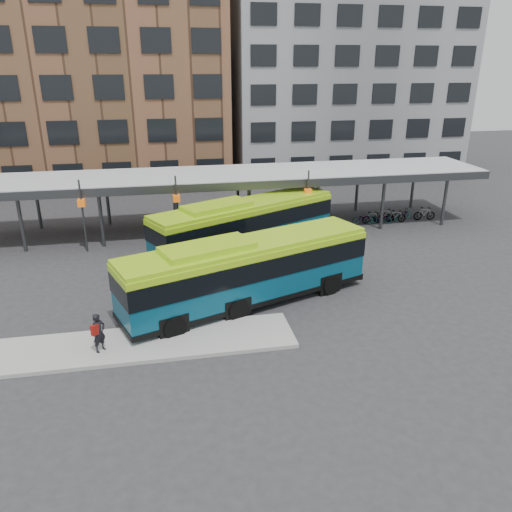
% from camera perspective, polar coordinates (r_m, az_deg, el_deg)
% --- Properties ---
extents(ground, '(120.00, 120.00, 0.00)m').
position_cam_1_polar(ground, '(25.80, -1.00, -5.63)').
color(ground, '#28282B').
rests_on(ground, ground).
extents(boarding_island, '(14.00, 3.00, 0.18)m').
position_cam_1_polar(boarding_island, '(22.88, -13.54, -9.81)').
color(boarding_island, gray).
rests_on(boarding_island, ground).
extents(canopy, '(40.00, 6.53, 4.80)m').
position_cam_1_polar(canopy, '(36.57, -4.69, 8.97)').
color(canopy, '#999B9E').
rests_on(canopy, ground).
extents(building_brick, '(26.00, 14.00, 22.00)m').
position_cam_1_polar(building_brick, '(54.99, -18.41, 19.61)').
color(building_brick, brown).
rests_on(building_brick, ground).
extents(building_grey, '(24.00, 14.00, 20.00)m').
position_cam_1_polar(building_grey, '(58.20, 9.61, 19.39)').
color(building_grey, slate).
rests_on(building_grey, ground).
extents(bus_front, '(13.36, 7.19, 3.64)m').
position_cam_1_polar(bus_front, '(25.19, -1.09, -1.57)').
color(bus_front, '#073E56').
rests_on(bus_front, ground).
extents(bus_rear, '(12.77, 8.26, 3.56)m').
position_cam_1_polar(bus_rear, '(32.49, -1.32, 3.70)').
color(bus_rear, '#073E56').
rests_on(bus_rear, ground).
extents(pedestrian, '(0.74, 0.75, 1.74)m').
position_cam_1_polar(pedestrian, '(22.23, -17.54, -8.34)').
color(pedestrian, black).
rests_on(pedestrian, boarding_island).
extents(bike_rack, '(6.92, 1.69, 1.04)m').
position_cam_1_polar(bike_rack, '(40.34, 15.00, 4.44)').
color(bike_rack, slate).
rests_on(bike_rack, ground).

